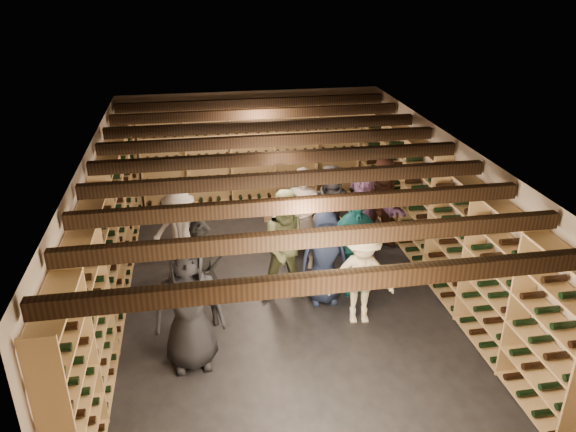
% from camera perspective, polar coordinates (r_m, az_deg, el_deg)
% --- Properties ---
extents(ground, '(8.00, 8.00, 0.00)m').
position_cam_1_polar(ground, '(9.21, -0.77, -7.52)').
color(ground, black).
rests_on(ground, ground).
extents(walls, '(5.52, 8.02, 2.40)m').
position_cam_1_polar(walls, '(8.63, -0.81, -0.75)').
color(walls, tan).
rests_on(walls, ground).
extents(ceiling, '(5.50, 8.00, 0.01)m').
position_cam_1_polar(ceiling, '(8.19, -0.86, 6.86)').
color(ceiling, beige).
rests_on(ceiling, walls).
extents(ceiling_joists, '(5.40, 7.12, 0.18)m').
position_cam_1_polar(ceiling_joists, '(8.23, -0.86, 5.93)').
color(ceiling_joists, black).
rests_on(ceiling_joists, ground).
extents(wine_rack_left, '(0.32, 7.50, 2.15)m').
position_cam_1_polar(wine_rack_left, '(8.71, -17.77, -2.69)').
color(wine_rack_left, '#9F764D').
rests_on(wine_rack_left, ground).
extents(wine_rack_right, '(0.32, 7.50, 2.15)m').
position_cam_1_polar(wine_rack_right, '(9.39, 14.87, -0.28)').
color(wine_rack_right, '#9F764D').
rests_on(wine_rack_right, ground).
extents(wine_rack_back, '(4.70, 0.30, 2.15)m').
position_cam_1_polar(wine_rack_back, '(12.21, -3.64, 6.31)').
color(wine_rack_back, '#9F764D').
rests_on(wine_rack_back, ground).
extents(crate_stack_left, '(0.58, 0.46, 0.51)m').
position_cam_1_polar(crate_stack_left, '(10.41, -0.29, -1.87)').
color(crate_stack_left, tan).
rests_on(crate_stack_left, ground).
extents(crate_stack_right, '(0.55, 0.41, 0.34)m').
position_cam_1_polar(crate_stack_right, '(11.01, 4.00, -0.89)').
color(crate_stack_right, tan).
rests_on(crate_stack_right, ground).
extents(crate_loose, '(0.59, 0.50, 0.17)m').
position_cam_1_polar(crate_loose, '(11.56, -1.04, 0.01)').
color(crate_loose, tan).
rests_on(crate_loose, ground).
extents(person_0, '(0.93, 0.64, 1.84)m').
position_cam_1_polar(person_0, '(7.29, -10.06, -8.86)').
color(person_0, black).
rests_on(person_0, ground).
extents(person_1, '(0.60, 0.40, 1.64)m').
position_cam_1_polar(person_1, '(8.11, -8.61, -5.88)').
color(person_1, black).
rests_on(person_1, ground).
extents(person_2, '(0.92, 0.74, 1.82)m').
position_cam_1_polar(person_2, '(8.56, 0.06, -3.16)').
color(person_2, '#5A623E').
rests_on(person_2, ground).
extents(person_3, '(1.02, 0.66, 1.50)m').
position_cam_1_polar(person_3, '(8.17, 7.46, -6.14)').
color(person_3, beige).
rests_on(person_3, ground).
extents(person_4, '(1.04, 0.57, 1.68)m').
position_cam_1_polar(person_4, '(8.86, 6.63, -2.83)').
color(person_4, '#1C6D74').
rests_on(person_4, ground).
extents(person_6, '(0.75, 0.50, 1.52)m').
position_cam_1_polar(person_6, '(8.59, 3.72, -4.21)').
color(person_6, '#1A2442').
rests_on(person_6, ground).
extents(person_7, '(0.77, 0.65, 1.78)m').
position_cam_1_polar(person_7, '(9.51, 1.55, -0.30)').
color(person_7, gray).
rests_on(person_7, ground).
extents(person_8, '(0.96, 0.81, 1.72)m').
position_cam_1_polar(person_8, '(10.32, 9.76, 1.21)').
color(person_8, '#4F2B20').
rests_on(person_8, ground).
extents(person_9, '(1.10, 0.83, 1.51)m').
position_cam_1_polar(person_9, '(9.56, -10.89, -1.53)').
color(person_9, '#ADA49F').
rests_on(person_9, ground).
extents(person_10, '(0.96, 0.51, 1.56)m').
position_cam_1_polar(person_10, '(10.05, 1.11, 0.44)').
color(person_10, '#285442').
rests_on(person_10, ground).
extents(person_11, '(1.62, 0.86, 1.66)m').
position_cam_1_polar(person_11, '(9.99, 7.42, 0.37)').
color(person_11, '#805589').
rests_on(person_11, ground).
extents(person_12, '(0.86, 0.63, 1.64)m').
position_cam_1_polar(person_12, '(10.10, 4.36, 0.70)').
color(person_12, '#333238').
rests_on(person_12, ground).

